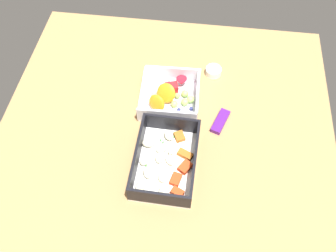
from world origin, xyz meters
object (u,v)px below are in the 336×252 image
object	(u,v)px
pasta_container	(165,162)
candy_bar	(220,121)
paper_cup_liner	(213,71)
fruit_bowl	(170,96)

from	to	relation	value
pasta_container	candy_bar	world-z (taller)	pasta_container
candy_bar	pasta_container	bearing A→B (deg)	-41.66
pasta_container	paper_cup_liner	distance (cm)	30.21
fruit_bowl	candy_bar	world-z (taller)	fruit_bowl
pasta_container	fruit_bowl	size ratio (longest dim) A/B	1.31
fruit_bowl	paper_cup_liner	bearing A→B (deg)	135.09
fruit_bowl	paper_cup_liner	distance (cm)	14.61
paper_cup_liner	candy_bar	bearing A→B (deg)	9.42
candy_bar	fruit_bowl	bearing A→B (deg)	-112.69
pasta_container	paper_cup_liner	world-z (taller)	pasta_container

